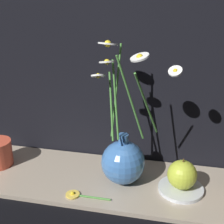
{
  "coord_description": "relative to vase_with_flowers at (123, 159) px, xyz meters",
  "views": [
    {
      "loc": [
        0.17,
        -0.72,
        0.51
      ],
      "look_at": [
        0.01,
        0.0,
        0.21
      ],
      "focal_mm": 50.0,
      "sensor_mm": 36.0,
      "label": 1
    }
  ],
  "objects": [
    {
      "name": "vase_with_flowers",
      "position": [
        0.0,
        0.0,
        0.0
      ],
      "size": [
        0.22,
        0.15,
        0.38
      ],
      "color": "#3F72B7",
      "rests_on": "shelf"
    },
    {
      "name": "ground_plane",
      "position": [
        -0.04,
        0.0,
        -0.08
      ],
      "size": [
        6.0,
        6.0,
        0.0
      ],
      "primitive_type": "plane",
      "color": "black"
    },
    {
      "name": "loose_daisy",
      "position": [
        -0.1,
        -0.09,
        -0.07
      ],
      "size": [
        0.12,
        0.04,
        0.01
      ],
      "color": "#4C8E3D",
      "rests_on": "shelf"
    },
    {
      "name": "orange_fruit",
      "position": [
        0.16,
        -0.01,
        -0.02
      ],
      "size": [
        0.08,
        0.08,
        0.08
      ],
      "color": "#B7C638",
      "rests_on": "saucer_plate"
    },
    {
      "name": "saucer_plate",
      "position": [
        0.16,
        -0.01,
        -0.07
      ],
      "size": [
        0.12,
        0.12,
        0.01
      ],
      "color": "silver",
      "rests_on": "shelf"
    },
    {
      "name": "shelf",
      "position": [
        -0.04,
        0.0,
        -0.08
      ],
      "size": [
        0.89,
        0.25,
        0.01
      ],
      "color": "tan",
      "rests_on": "ground_plane"
    }
  ]
}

